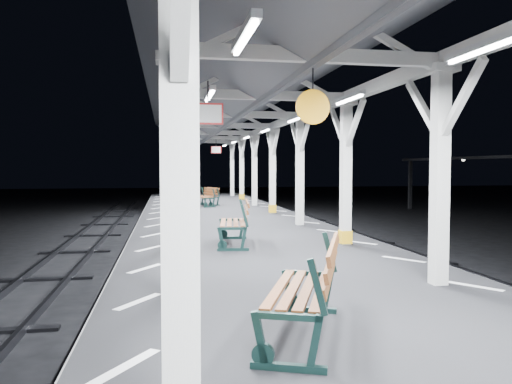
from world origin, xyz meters
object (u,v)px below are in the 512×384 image
object	(u,v)px
bench_near	(311,286)
bench_mid	(237,221)
bench_far	(206,196)
bench_extra	(210,196)

from	to	relation	value
bench_near	bench_mid	bearing A→B (deg)	110.65
bench_mid	bench_far	world-z (taller)	bench_mid
bench_near	bench_mid	world-z (taller)	bench_near
bench_near	bench_mid	xyz separation A→B (m)	(0.14, 6.38, -0.00)
bench_mid	bench_extra	xyz separation A→B (m)	(0.44, 12.49, -0.10)
bench_near	bench_extra	xyz separation A→B (m)	(0.58, 18.88, -0.11)
bench_far	bench_near	bearing A→B (deg)	-106.20
bench_near	bench_far	distance (m)	18.00
bench_near	bench_far	world-z (taller)	bench_near
bench_mid	bench_far	bearing A→B (deg)	96.54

